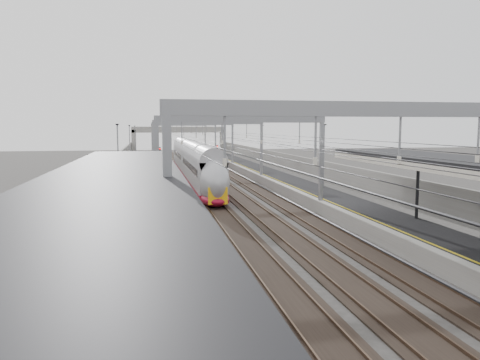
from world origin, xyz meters
name	(u,v)px	position (x,y,z in m)	size (l,w,h in m)	color
ground	(381,349)	(0.00, 0.00, 0.00)	(260.00, 260.00, 0.00)	#383533
platform_left	(141,179)	(-8.00, 45.00, 0.50)	(4.00, 120.00, 1.00)	black
platform_right	(269,176)	(8.00, 45.00, 0.50)	(4.00, 120.00, 1.00)	black
tracks	(206,181)	(0.00, 45.00, 0.05)	(11.40, 140.00, 0.20)	black
overhead_line	(200,132)	(0.00, 51.62, 6.14)	(13.00, 140.00, 6.60)	gray
canopy_left	(113,179)	(-8.02, 2.99, 5.09)	(4.40, 30.00, 4.24)	black
overbridge	(179,133)	(0.00, 100.00, 5.31)	(22.00, 2.20, 6.90)	gray
wall_left	(113,171)	(-11.20, 45.00, 1.60)	(0.30, 120.00, 3.20)	gray
wall_right	(293,168)	(11.20, 45.00, 1.60)	(0.30, 120.00, 3.20)	gray
train	(193,166)	(-1.50, 45.90, 1.97)	(2.52, 45.97, 4.00)	maroon
signal_green	(160,154)	(-5.20, 65.70, 2.42)	(0.32, 0.32, 3.48)	black
signal_red_near	(207,152)	(3.20, 70.81, 2.42)	(0.32, 0.32, 3.48)	black
signal_red_far	(217,151)	(5.40, 73.02, 2.42)	(0.32, 0.32, 3.48)	black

